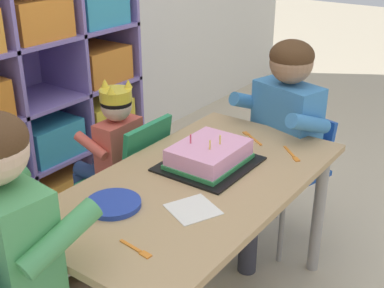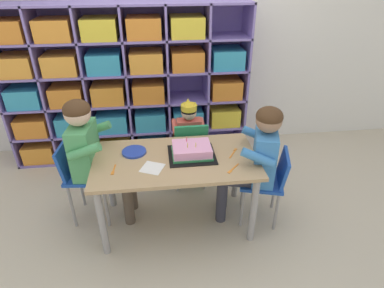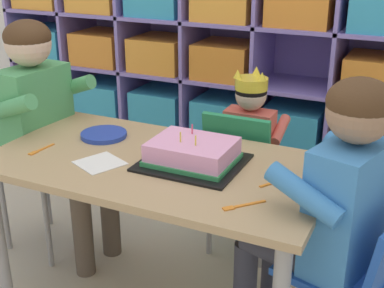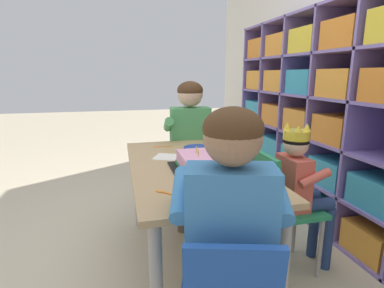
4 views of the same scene
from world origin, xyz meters
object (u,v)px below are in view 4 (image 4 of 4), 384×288
guest_at_table_side (229,214)px  fork_beside_plate_stack (169,193)px  birthday_cake_on_tray (203,164)px  paper_plate_stack (198,148)px  classroom_chair_blue (280,203)px  adult_helper_seated (191,135)px  fork_near_child_seat (223,194)px  activity_table (191,178)px  fork_scattered_mid_table (161,146)px  child_with_crown (300,180)px  classroom_chair_adult_side (189,159)px

guest_at_table_side → fork_beside_plate_stack: bearing=-35.8°
birthday_cake_on_tray → paper_plate_stack: bearing=168.7°
classroom_chair_blue → adult_helper_seated: 0.87m
classroom_chair_blue → fork_near_child_seat: (0.28, -0.44, 0.21)m
activity_table → fork_scattered_mid_table: 0.46m
adult_helper_seated → fork_beside_plate_stack: 1.06m
fork_near_child_seat → paper_plate_stack: bearing=-63.8°
child_with_crown → adult_helper_seated: bearing=28.7°
paper_plate_stack → fork_beside_plate_stack: (0.70, -0.31, -0.01)m
guest_at_table_side → birthday_cake_on_tray: guest_at_table_side is taller
fork_beside_plate_stack → fork_near_child_seat: same height
fork_near_child_seat → fork_beside_plate_stack: bearing=18.7°
paper_plate_stack → classroom_chair_blue: bearing=36.7°
activity_table → classroom_chair_blue: size_ratio=1.74×
adult_helper_seated → child_with_crown: bearing=-55.1°
classroom_chair_blue → classroom_chair_adult_side: bearing=18.6°
fork_beside_plate_stack → birthday_cake_on_tray: bearing=93.1°
activity_table → fork_scattered_mid_table: (-0.44, -0.10, 0.08)m
classroom_chair_blue → paper_plate_stack: 0.62m
classroom_chair_blue → classroom_chair_adult_side: size_ratio=1.01×
activity_table → fork_near_child_seat: fork_near_child_seat is taller
activity_table → paper_plate_stack: bearing=159.1°
activity_table → fork_near_child_seat: bearing=3.8°
fork_beside_plate_stack → child_with_crown: bearing=59.4°
child_with_crown → adult_helper_seated: adult_helper_seated is taller
activity_table → guest_at_table_side: (0.62, -0.01, 0.08)m
classroom_chair_blue → fork_near_child_seat: classroom_chair_blue is taller
child_with_crown → guest_at_table_side: 0.75m
adult_helper_seated → birthday_cake_on_tray: bearing=-93.2°
birthday_cake_on_tray → fork_near_child_seat: birthday_cake_on_tray is taller
classroom_chair_adult_side → guest_at_table_side: bearing=-91.4°
activity_table → fork_near_child_seat: size_ratio=9.26×
child_with_crown → guest_at_table_side: (0.46, -0.59, 0.08)m
child_with_crown → fork_near_child_seat: child_with_crown is taller
paper_plate_stack → fork_beside_plate_stack: bearing=-23.7°
fork_scattered_mid_table → paper_plate_stack: bearing=-25.5°
child_with_crown → adult_helper_seated: (-0.78, -0.43, 0.12)m
guest_at_table_side → fork_beside_plate_stack: size_ratio=8.81×
paper_plate_stack → adult_helper_seated: bearing=174.3°
guest_at_table_side → paper_plate_stack: (-0.92, 0.13, 0.01)m
guest_at_table_side → adult_helper_seated: bearing=-81.4°
classroom_chair_blue → paper_plate_stack: (-0.47, -0.35, 0.22)m
guest_at_table_side → fork_near_child_seat: 0.18m
fork_beside_plate_stack → classroom_chair_blue: bearing=62.0°
activity_table → fork_near_child_seat: 0.45m
classroom_chair_blue → activity_table: bearing=70.6°
activity_table → classroom_chair_blue: (0.16, 0.47, -0.13)m
guest_at_table_side → fork_beside_plate_stack: (-0.23, -0.18, 0.01)m
classroom_chair_blue → birthday_cake_on_tray: (-0.04, -0.44, 0.25)m
birthday_cake_on_tray → fork_beside_plate_stack: bearing=-39.7°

